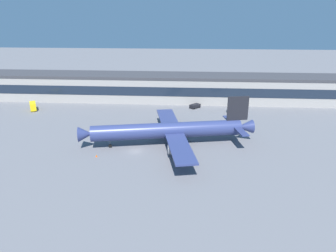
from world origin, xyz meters
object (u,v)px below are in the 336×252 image
Objects in this scene: stair_truck at (33,106)px; pushback_tractor at (195,106)px; traffic_cone_0 at (96,156)px; airliner at (170,130)px; crew_van at (233,109)px.

stair_truck is 71.67m from pushback_tractor.
pushback_tractor is (71.14, 8.64, -0.93)m from stair_truck.
airliner is at bearing 27.33° from traffic_cone_0.
crew_van is at bearing 46.04° from traffic_cone_0.
crew_van is 1.02× the size of pushback_tractor.
airliner is at bearing -124.01° from crew_van.
pushback_tractor is at bearing 6.92° from stair_truck.
airliner is 24.34m from traffic_cone_0.
traffic_cone_0 is (-29.86, -53.52, -0.68)m from pushback_tractor.
traffic_cone_0 is at bearing -133.96° from crew_van.
airliner reaches higher than traffic_cone_0.
airliner is 10.68× the size of pushback_tractor.
stair_truck is 87.38m from crew_van.
stair_truck is 8.78× the size of traffic_cone_0.
pushback_tractor is 61.29m from traffic_cone_0.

